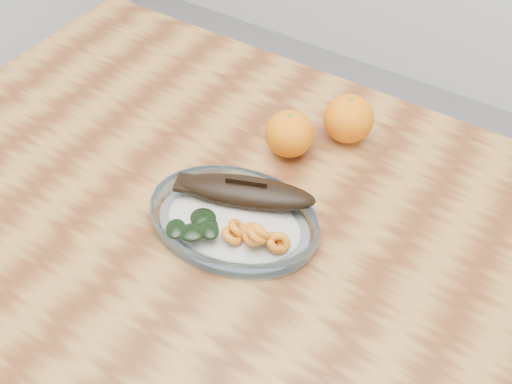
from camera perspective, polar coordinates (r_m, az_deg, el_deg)
dining_table at (r=1.01m, az=-1.11°, el=-6.83°), size 1.20×0.80×0.75m
plated_meal at (r=0.92m, az=-1.96°, el=-2.30°), size 0.52×0.52×0.08m
orange_left at (r=1.05m, az=8.24°, el=6.47°), size 0.08×0.08×0.08m
orange_right at (r=1.02m, az=2.98°, el=5.19°), size 0.08×0.08×0.08m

